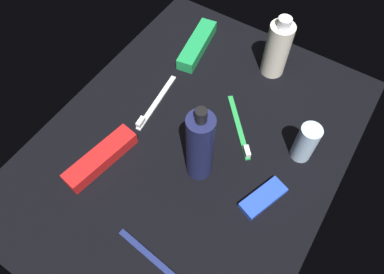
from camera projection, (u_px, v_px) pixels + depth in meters
ground_plane at (192, 145)px, 82.08cm from camera, size 84.00×64.00×1.20cm
lotion_bottle at (200, 147)px, 69.97cm from camera, size 5.51×5.51×21.70cm
bodywash_bottle at (277, 49)px, 86.87cm from camera, size 6.00×6.00×16.73cm
deodorant_stick at (306, 143)px, 75.87cm from camera, size 4.51×4.51×10.10cm
toothbrush_white at (154, 104)px, 86.73cm from camera, size 18.02×3.25×2.10cm
toothbrush_navy at (159, 264)px, 67.11cm from camera, size 3.06×18.03×2.10cm
toothbrush_green at (240, 129)px, 82.91cm from camera, size 14.15×12.97×2.10cm
toothpaste_box_red at (101, 158)px, 77.85cm from camera, size 18.09×7.29×3.20cm
toothpaste_box_green at (197, 45)px, 95.95cm from camera, size 18.09×7.28×3.20cm
snack_bar_blue at (263, 198)px, 73.89cm from camera, size 11.14×7.31×1.50cm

